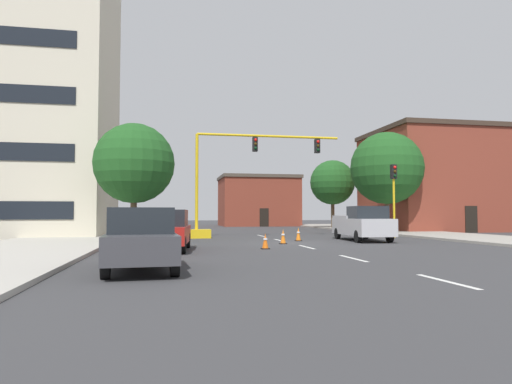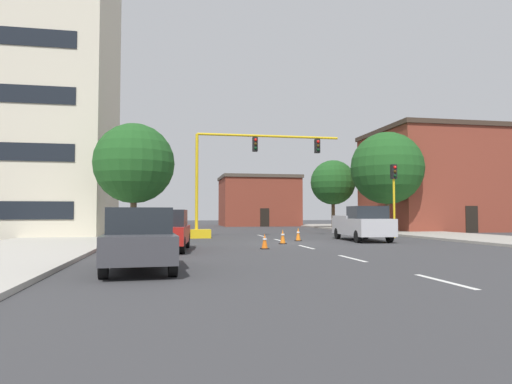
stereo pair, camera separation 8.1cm
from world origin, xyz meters
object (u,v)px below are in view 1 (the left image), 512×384
pickup_truck_silver (362,224)px  traffic_cone_roadside_c (265,241)px  traffic_cone_roadside_b (298,234)px  tree_left_near (134,164)px  traffic_signal_gantry (219,202)px  traffic_light_pole_right (394,184)px  tree_right_far (333,183)px  sedan_dark_gray_mid_left (141,238)px  traffic_cone_roadside_a (283,237)px  tree_right_mid (387,168)px  sedan_red_near_left (166,230)px

pickup_truck_silver → traffic_cone_roadside_c: size_ratio=7.92×
traffic_cone_roadside_b → tree_left_near: bearing=171.0°
traffic_signal_gantry → traffic_light_pole_right: 11.56m
traffic_light_pole_right → traffic_cone_roadside_c: size_ratio=6.88×
traffic_signal_gantry → tree_right_far: bearing=48.7°
traffic_light_pole_right → sedan_dark_gray_mid_left: 21.19m
traffic_light_pole_right → pickup_truck_silver: size_ratio=0.87×
traffic_signal_gantry → traffic_cone_roadside_a: bearing=-67.7°
traffic_cone_roadside_a → traffic_cone_roadside_c: 3.54m
sedan_dark_gray_mid_left → traffic_cone_roadside_c: size_ratio=6.60×
tree_right_far → sedan_dark_gray_mid_left: bearing=-118.7°
tree_right_mid → sedan_red_near_left: bearing=-141.1°
traffic_light_pole_right → tree_right_far: bearing=82.9°
sedan_dark_gray_mid_left → traffic_cone_roadside_a: sedan_dark_gray_mid_left is taller
sedan_red_near_left → traffic_cone_roadside_b: 9.31m
tree_right_far → traffic_cone_roadside_c: 28.31m
sedan_red_near_left → traffic_light_pole_right: bearing=28.3°
pickup_truck_silver → sedan_red_near_left: pickup_truck_silver is taller
tree_right_mid → traffic_signal_gantry: bearing=-163.9°
traffic_signal_gantry → sedan_red_near_left: traffic_signal_gantry is taller
traffic_cone_roadside_c → traffic_signal_gantry: bearing=96.3°
traffic_light_pole_right → pickup_truck_silver: traffic_light_pole_right is taller
traffic_light_pole_right → traffic_cone_roadside_b: (-7.17, -2.29, -3.14)m
traffic_signal_gantry → pickup_truck_silver: 9.26m
tree_right_mid → sedan_dark_gray_mid_left: bearing=-131.0°
pickup_truck_silver → sedan_red_near_left: size_ratio=1.19×
tree_right_mid → traffic_cone_roadside_c: (-12.76, -13.66, -4.84)m
tree_right_far → tree_left_near: 26.00m
traffic_cone_roadside_c → tree_right_far: bearing=63.6°
tree_left_near → sedan_red_near_left: bearing=-75.1°
traffic_light_pole_right → traffic_cone_roadside_a: size_ratio=6.27×
pickup_truck_silver → sedan_dark_gray_mid_left: 16.61m
pickup_truck_silver → traffic_signal_gantry: bearing=149.2°
pickup_truck_silver → traffic_cone_roadside_b: size_ratio=7.06×
tree_right_mid → pickup_truck_silver: 11.34m
tree_left_near → sedan_red_near_left: size_ratio=1.45×
traffic_signal_gantry → traffic_cone_roadside_a: (2.68, -6.51, -1.95)m
sedan_dark_gray_mid_left → traffic_signal_gantry: bearing=76.6°
traffic_signal_gantry → sedan_dark_gray_mid_left: size_ratio=2.28×
sedan_dark_gray_mid_left → traffic_cone_roadside_a: 11.90m
traffic_signal_gantry → traffic_cone_roadside_b: size_ratio=13.43×
pickup_truck_silver → sedan_dark_gray_mid_left: pickup_truck_silver is taller
sedan_dark_gray_mid_left → traffic_cone_roadside_b: 14.63m
pickup_truck_silver → sedan_red_near_left: (-11.14, -5.11, -0.09)m
tree_left_near → pickup_truck_silver: size_ratio=1.22×
tree_left_near → sedan_red_near_left: 8.12m
traffic_light_pole_right → traffic_cone_roadside_b: bearing=-162.3°
pickup_truck_silver → tree_right_mid: bearing=55.6°
tree_right_far → tree_right_mid: (0.34, -11.38, 0.39)m
tree_right_far → pickup_truck_silver: (-5.61, -20.07, -3.82)m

